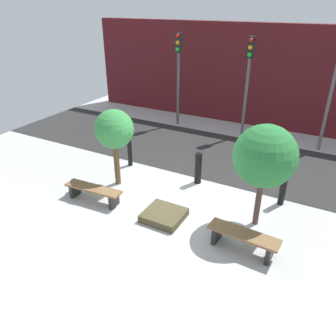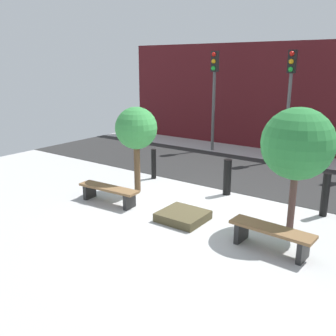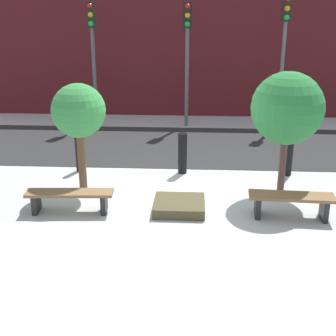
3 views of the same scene
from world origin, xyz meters
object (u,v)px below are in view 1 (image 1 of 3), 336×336
bench_left (94,191)px  bollard_far_left (130,153)px  bench_right (243,238)px  traffic_light_mid_east (335,74)px  traffic_light_west (178,63)px  bollard_center (283,188)px  traffic_light_mid_west (248,70)px  planter_bed (164,215)px  tree_behind_left_bench (114,130)px  tree_behind_right_bench (265,157)px  bollard_left (198,168)px

bench_left → bollard_far_left: bollard_far_left is taller
bench_left → bench_right: size_ratio=1.05×
traffic_light_mid_east → bench_right: bearing=-97.2°
traffic_light_west → traffic_light_mid_east: 6.03m
bench_left → bollard_center: bearing=23.4°
bollard_far_left → traffic_light_west: 5.07m
bollard_far_left → traffic_light_mid_west: size_ratio=0.24×
bench_left → planter_bed: 2.16m
tree_behind_left_bench → traffic_light_mid_west: size_ratio=0.60×
bench_right → tree_behind_right_bench: (0.00, 1.13, 1.55)m
bollard_far_left → traffic_light_mid_east: (5.54, 4.53, 2.35)m
tree_behind_right_bench → bollard_center: size_ratio=2.52×
traffic_light_mid_east → tree_behind_right_bench: bearing=-98.6°
planter_bed → tree_behind_right_bench: tree_behind_right_bench is taller
tree_behind_left_bench → bench_left: bearing=-90.0°
bench_left → traffic_light_mid_west: (2.14, 6.88, 2.37)m
bollard_left → bollard_far_left: bearing=180.0°
traffic_light_mid_east → bollard_left: bearing=-123.6°
planter_bed → traffic_light_mid_east: 7.82m
bench_right → bollard_center: 2.39m
bench_right → traffic_light_west: (-5.16, 6.88, 2.36)m
traffic_light_mid_west → bollard_center: bearing=-60.9°
bench_left → traffic_light_mid_east: 8.96m
planter_bed → bollard_far_left: (-2.52, 2.15, 0.36)m
traffic_light_west → traffic_light_mid_east: traffic_light_mid_east is taller
tree_behind_left_bench → bollard_center: tree_behind_left_bench is taller
tree_behind_right_bench → bollard_left: (-2.14, 1.22, -1.39)m
tree_behind_left_bench → traffic_light_mid_east: 7.80m
bench_left → tree_behind_right_bench: bearing=11.4°
bollard_center → traffic_light_mid_east: 5.10m
bollard_far_left → bollard_center: size_ratio=0.89×
bollard_far_left → traffic_light_mid_west: (2.52, 4.53, 2.22)m
bollard_far_left → traffic_light_mid_west: bearing=60.9°
planter_bed → traffic_light_mid_west: size_ratio=0.26×
tree_behind_left_bench → bollard_center: bearing=14.7°
traffic_light_mid_west → bollard_left: bearing=-90.0°
bollard_far_left → traffic_light_mid_east: traffic_light_mid_east is taller
traffic_light_west → tree_behind_right_bench: bearing=-48.1°
bench_left → tree_behind_left_bench: 1.83m
traffic_light_mid_west → bench_left: bearing=-107.3°
planter_bed → traffic_light_west: 7.77m
planter_bed → bollard_left: bollard_left is taller
planter_bed → bollard_left: (0.00, 2.15, 0.39)m
bollard_far_left → traffic_light_west: bearing=96.1°
bench_right → bollard_far_left: (-4.67, 2.35, 0.13)m
tree_behind_left_bench → bollard_left: size_ratio=2.39×
traffic_light_mid_west → planter_bed: bearing=-90.0°
traffic_light_west → tree_behind_left_bench: bearing=-81.4°
tree_behind_left_bench → tree_behind_right_bench: (4.29, 0.00, 0.12)m
tree_behind_right_bench → bollard_left: size_ratio=2.67×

